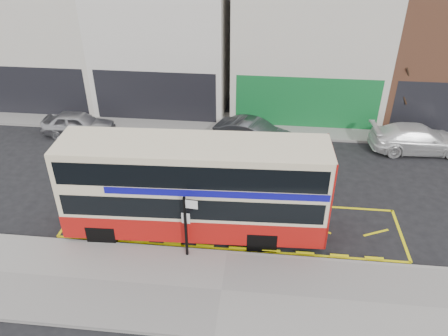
# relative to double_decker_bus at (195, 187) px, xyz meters

# --- Properties ---
(ground) EXTENTS (120.00, 120.00, 0.00)m
(ground) POSITION_rel_double_decker_bus_xyz_m (1.39, -0.96, -2.16)
(ground) COLOR black
(ground) RESTS_ON ground
(pavement) EXTENTS (40.00, 4.00, 0.15)m
(pavement) POSITION_rel_double_decker_bus_xyz_m (1.39, -3.26, -2.08)
(pavement) COLOR gray
(pavement) RESTS_ON ground
(kerb) EXTENTS (40.00, 0.15, 0.15)m
(kerb) POSITION_rel_double_decker_bus_xyz_m (1.39, -1.34, -2.08)
(kerb) COLOR gray
(kerb) RESTS_ON ground
(far_pavement) EXTENTS (50.00, 3.00, 0.15)m
(far_pavement) POSITION_rel_double_decker_bus_xyz_m (1.39, 10.04, -2.08)
(far_pavement) COLOR gray
(far_pavement) RESTS_ON ground
(road_markings) EXTENTS (14.00, 3.40, 0.01)m
(road_markings) POSITION_rel_double_decker_bus_xyz_m (1.39, 0.64, -2.15)
(road_markings) COLOR yellow
(road_markings) RESTS_ON ground
(terrace_far_left) EXTENTS (8.00, 8.01, 10.80)m
(terrace_far_left) POSITION_rel_double_decker_bus_xyz_m (-12.11, 14.03, 2.67)
(terrace_far_left) COLOR beige
(terrace_far_left) RESTS_ON ground
(terrace_left) EXTENTS (8.00, 8.01, 11.80)m
(terrace_left) POSITION_rel_double_decker_bus_xyz_m (-4.11, 14.03, 3.16)
(terrace_left) COLOR silver
(terrace_left) RESTS_ON ground
(terrace_green_shop) EXTENTS (9.00, 8.01, 11.30)m
(terrace_green_shop) POSITION_rel_double_decker_bus_xyz_m (4.89, 14.03, 2.91)
(terrace_green_shop) COLOR beige
(terrace_green_shop) RESTS_ON ground
(double_decker_bus) EXTENTS (10.36, 2.79, 4.10)m
(double_decker_bus) POSITION_rel_double_decker_bus_xyz_m (0.00, 0.00, 0.00)
(double_decker_bus) COLOR beige
(double_decker_bus) RESTS_ON ground
(bus_stop_post) EXTENTS (0.66, 0.15, 2.68)m
(bus_stop_post) POSITION_rel_double_decker_bus_xyz_m (-0.05, -1.62, -0.37)
(bus_stop_post) COLOR black
(bus_stop_post) RESTS_ON pavement
(car_silver) EXTENTS (4.13, 1.67, 1.41)m
(car_silver) POSITION_rel_double_decker_bus_xyz_m (-8.18, 7.83, -1.45)
(car_silver) COLOR #AFAFB4
(car_silver) RESTS_ON ground
(car_grey) EXTENTS (4.71, 2.90, 1.47)m
(car_grey) POSITION_rel_double_decker_bus_xyz_m (1.98, 7.59, -1.42)
(car_grey) COLOR #404448
(car_grey) RESTS_ON ground
(car_white) EXTENTS (5.19, 2.37, 1.47)m
(car_white) POSITION_rel_double_decker_bus_xyz_m (10.81, 7.98, -1.42)
(car_white) COLOR white
(car_white) RESTS_ON ground
(street_tree_right) EXTENTS (2.36, 2.36, 5.09)m
(street_tree_right) POSITION_rel_double_decker_bus_xyz_m (10.22, 10.78, 1.31)
(street_tree_right) COLOR black
(street_tree_right) RESTS_ON ground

